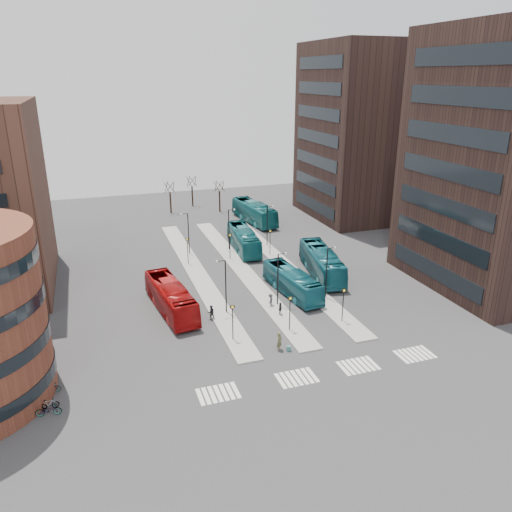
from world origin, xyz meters
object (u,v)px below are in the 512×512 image
object	(u,v)px
teal_bus_d	(254,212)
traveller	(279,341)
bicycle_near	(48,410)
commuter_b	(280,309)
red_bus	(171,297)
commuter_a	(211,312)
bicycle_mid	(49,404)
commuter_c	(271,300)
teal_bus_a	(292,282)
teal_bus_b	(244,239)
suitcase	(289,349)
bicycle_far	(51,388)
teal_bus_c	(322,262)

from	to	relation	value
teal_bus_d	traveller	xyz separation A→B (m)	(-11.65, -42.23, -0.86)
bicycle_near	commuter_b	bearing A→B (deg)	-59.90
red_bus	commuter_a	xyz separation A→B (m)	(3.70, -3.34, -0.85)
bicycle_mid	commuter_c	bearing A→B (deg)	-68.47
commuter_c	bicycle_mid	world-z (taller)	commuter_c
teal_bus_a	teal_bus_d	size ratio (longest dim) A/B	0.84
red_bus	commuter_a	bearing A→B (deg)	-49.43
commuter_a	traveller	bearing A→B (deg)	118.71
teal_bus_a	commuter_b	world-z (taller)	teal_bus_a
teal_bus_b	teal_bus_d	size ratio (longest dim) A/B	0.91
suitcase	teal_bus_d	size ratio (longest dim) A/B	0.04
commuter_c	teal_bus_d	bearing A→B (deg)	-159.46
bicycle_near	teal_bus_b	bearing A→B (deg)	-32.36
commuter_b	bicycle_far	bearing A→B (deg)	128.29
suitcase	bicycle_mid	size ratio (longest dim) A/B	0.34
bicycle_near	bicycle_far	size ratio (longest dim) A/B	1.23
bicycle_far	teal_bus_a	bearing A→B (deg)	-61.00
traveller	commuter_a	size ratio (longest dim) A/B	1.18
teal_bus_d	bicycle_far	bearing A→B (deg)	-134.01
teal_bus_a	suitcase	bearing A→B (deg)	-120.20
commuter_c	bicycle_mid	xyz separation A→B (m)	(-22.77, -11.74, -0.29)
commuter_a	teal_bus_c	bearing A→B (deg)	-155.70
teal_bus_a	commuter_c	world-z (taller)	teal_bus_a
traveller	suitcase	bearing A→B (deg)	-72.14
bicycle_far	commuter_b	bearing A→B (deg)	-68.43
commuter_a	bicycle_near	distance (m)	19.51
red_bus	commuter_c	xyz separation A→B (m)	(10.80, -2.41, -0.92)
traveller	bicycle_mid	size ratio (longest dim) A/B	1.27
teal_bus_b	bicycle_mid	xyz separation A→B (m)	(-25.67, -31.15, -1.20)
commuter_a	bicycle_mid	distance (m)	19.03
commuter_a	red_bus	bearing A→B (deg)	-42.45
commuter_b	bicycle_far	size ratio (longest dim) A/B	0.98
teal_bus_d	commuter_a	bearing A→B (deg)	-122.60
teal_bus_d	teal_bus_b	bearing A→B (deg)	-121.65
commuter_b	bicycle_near	bearing A→B (deg)	135.31
teal_bus_a	commuter_a	distance (m)	11.26
teal_bus_c	traveller	size ratio (longest dim) A/B	6.63
bicycle_near	bicycle_mid	bearing A→B (deg)	6.40
commuter_c	commuter_b	bearing A→B (deg)	40.85
bicycle_near	traveller	bearing A→B (deg)	-74.18
teal_bus_c	commuter_c	bearing A→B (deg)	-135.17
bicycle_mid	commuter_a	bearing A→B (deg)	-61.15
teal_bus_b	teal_bus_a	bearing A→B (deg)	-82.92
teal_bus_d	red_bus	bearing A→B (deg)	-130.11
traveller	bicycle_near	xyz separation A→B (m)	(-20.25, -3.36, -0.45)
commuter_b	bicycle_mid	xyz separation A→B (m)	(-22.98, -9.26, -0.31)
teal_bus_d	traveller	bearing A→B (deg)	-112.47
traveller	teal_bus_c	bearing A→B (deg)	10.88
teal_bus_b	commuter_c	bearing A→B (deg)	-93.82
red_bus	bicycle_mid	bearing A→B (deg)	-137.53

